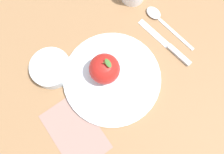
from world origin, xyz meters
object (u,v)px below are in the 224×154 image
knife (169,46)px  apple (104,69)px  dinner_plate (112,78)px  side_bowl (51,68)px  linen_napkin (75,132)px  spoon (159,18)px

knife → apple: bearing=-151.0°
dinner_plate → knife: dinner_plate is taller
side_bowl → linen_napkin: (0.08, -0.16, -0.02)m
knife → linen_napkin: 0.35m
knife → spoon: (-0.03, 0.09, 0.00)m
dinner_plate → side_bowl: bearing=175.7°
side_bowl → linen_napkin: side_bowl is taller
side_bowl → linen_napkin: 0.18m
knife → linen_napkin: (-0.24, -0.26, -0.00)m
knife → linen_napkin: bearing=-133.2°
dinner_plate → knife: (0.16, 0.11, -0.00)m
dinner_plate → knife: bearing=34.7°
dinner_plate → knife: size_ratio=1.72×
apple → linen_napkin: 0.18m
apple → knife: apple is taller
apple → spoon: 0.24m
knife → linen_napkin: knife is taller
dinner_plate → spoon: bearing=57.5°
dinner_plate → apple: bearing=152.6°
apple → knife: 0.21m
apple → side_bowl: apple is taller
apple → knife: bearing=29.0°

